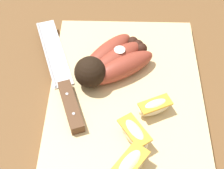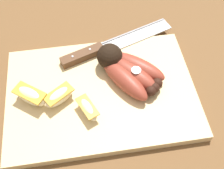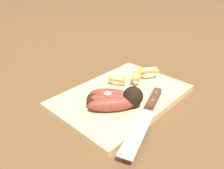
# 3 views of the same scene
# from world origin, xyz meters

# --- Properties ---
(ground_plane) EXTENTS (6.00, 6.00, 0.00)m
(ground_plane) POSITION_xyz_m (0.00, 0.00, 0.00)
(ground_plane) COLOR brown
(cutting_board) EXTENTS (0.39, 0.27, 0.02)m
(cutting_board) POSITION_xyz_m (0.01, 0.01, 0.01)
(cutting_board) COLOR #DBBC84
(cutting_board) RESTS_ON ground_plane
(banana_bunch) EXTENTS (0.15, 0.15, 0.06)m
(banana_bunch) POSITION_xyz_m (0.07, 0.04, 0.04)
(banana_bunch) COLOR black
(banana_bunch) RESTS_ON cutting_board
(chefs_knife) EXTENTS (0.27, 0.12, 0.02)m
(chefs_knife) POSITION_xyz_m (0.03, 0.12, 0.03)
(chefs_knife) COLOR silver
(chefs_knife) RESTS_ON cutting_board
(apple_wedge_near) EXTENTS (0.07, 0.06, 0.04)m
(apple_wedge_near) POSITION_xyz_m (-0.13, 0.01, 0.04)
(apple_wedge_near) COLOR beige
(apple_wedge_near) RESTS_ON cutting_board
(apple_wedge_middle) EXTENTS (0.07, 0.06, 0.03)m
(apple_wedge_middle) POSITION_xyz_m (-0.07, 0.00, 0.04)
(apple_wedge_middle) COLOR beige
(apple_wedge_middle) RESTS_ON cutting_board
(apple_wedge_far) EXTENTS (0.04, 0.06, 0.03)m
(apple_wedge_far) POSITION_xyz_m (-0.02, -0.03, 0.04)
(apple_wedge_far) COLOR beige
(apple_wedge_far) RESTS_ON cutting_board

